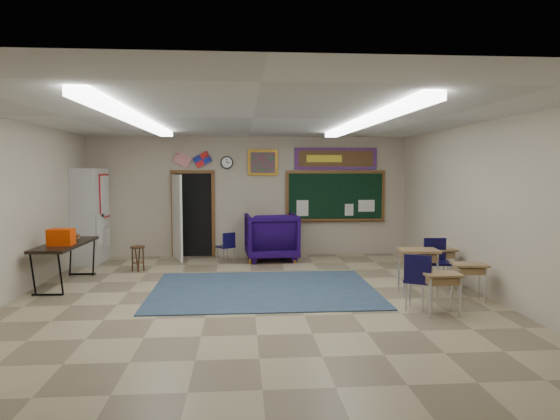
{
  "coord_description": "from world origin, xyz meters",
  "views": [
    {
      "loc": [
        -0.2,
        -8.07,
        2.18
      ],
      "look_at": [
        0.55,
        1.5,
        1.4
      ],
      "focal_mm": 32.0,
      "sensor_mm": 36.0,
      "label": 1
    }
  ],
  "objects": [
    {
      "name": "framed_art_print",
      "position": [
        0.35,
        4.47,
        2.35
      ],
      "size": [
        0.75,
        0.05,
        0.65
      ],
      "color": "#A06F1F",
      "rests_on": "back_wall"
    },
    {
      "name": "back_wall",
      "position": [
        0.0,
        4.5,
        1.5
      ],
      "size": [
        8.0,
        0.04,
        3.0
      ],
      "primitive_type": "cube",
      "color": "#AEA48D",
      "rests_on": "floor"
    },
    {
      "name": "student_chair_desk_b",
      "position": [
        3.38,
        0.67,
        0.45
      ],
      "size": [
        0.48,
        0.48,
        0.91
      ],
      "primitive_type": null,
      "rotation": [
        0.0,
        0.0,
        -0.07
      ],
      "color": "black",
      "rests_on": "floor"
    },
    {
      "name": "student_desk_back_left",
      "position": [
        2.77,
        -0.97,
        0.36
      ],
      "size": [
        0.54,
        0.4,
        0.64
      ],
      "rotation": [
        0.0,
        0.0,
        -0.01
      ],
      "color": "olive",
      "rests_on": "floor"
    },
    {
      "name": "doorway",
      "position": [
        -1.5,
        4.35,
        1.06
      ],
      "size": [
        1.1,
        0.89,
        2.16
      ],
      "color": "black",
      "rests_on": "back_wall"
    },
    {
      "name": "student_chair_desk_a",
      "position": [
        2.54,
        -0.68,
        0.45
      ],
      "size": [
        0.61,
        0.61,
        0.89
      ],
      "primitive_type": null,
      "rotation": [
        0.0,
        0.0,
        2.63
      ],
      "color": "black",
      "rests_on": "floor"
    },
    {
      "name": "wooden_stool",
      "position": [
        -2.41,
        2.69,
        0.28
      ],
      "size": [
        0.3,
        0.3,
        0.54
      ],
      "color": "#442A14",
      "rests_on": "floor"
    },
    {
      "name": "fluorescent_strips",
      "position": [
        0.0,
        0.0,
        2.94
      ],
      "size": [
        3.86,
        6.0,
        0.1
      ],
      "primitive_type": null,
      "color": "white",
      "rests_on": "ceiling"
    },
    {
      "name": "student_desk_front_left",
      "position": [
        2.86,
        0.26,
        0.45
      ],
      "size": [
        0.7,
        0.55,
        0.8
      ],
      "rotation": [
        0.0,
        0.0,
        -0.07
      ],
      "color": "olive",
      "rests_on": "floor"
    },
    {
      "name": "floor",
      "position": [
        0.0,
        0.0,
        0.0
      ],
      "size": [
        9.0,
        9.0,
        0.0
      ],
      "primitive_type": "plane",
      "color": "tan",
      "rests_on": "ground"
    },
    {
      "name": "right_wall",
      "position": [
        4.0,
        0.0,
        1.5
      ],
      "size": [
        0.04,
        9.0,
        3.0
      ],
      "primitive_type": "cube",
      "color": "#AEA48D",
      "rests_on": "floor"
    },
    {
      "name": "student_chair_reading",
      "position": [
        -0.57,
        3.51,
        0.36
      ],
      "size": [
        0.5,
        0.5,
        0.72
      ],
      "primitive_type": null,
      "rotation": [
        0.0,
        0.0,
        3.75
      ],
      "color": "black",
      "rests_on": "floor"
    },
    {
      "name": "storage_cabinet",
      "position": [
        -3.71,
        3.85,
        1.1
      ],
      "size": [
        0.59,
        1.25,
        2.2
      ],
      "color": "#B1B0AC",
      "rests_on": "floor"
    },
    {
      "name": "student_desk_front_right",
      "position": [
        3.55,
        1.03,
        0.38
      ],
      "size": [
        0.58,
        0.44,
        0.68
      ],
      "rotation": [
        0.0,
        0.0,
        -0.02
      ],
      "color": "olive",
      "rests_on": "floor"
    },
    {
      "name": "student_desk_back_right",
      "position": [
        3.53,
        -0.26,
        0.36
      ],
      "size": [
        0.57,
        0.46,
        0.64
      ],
      "rotation": [
        0.0,
        0.0,
        -0.12
      ],
      "color": "olive",
      "rests_on": "floor"
    },
    {
      "name": "chalkboard",
      "position": [
        2.2,
        4.46,
        1.46
      ],
      "size": [
        2.55,
        0.14,
        1.3
      ],
      "color": "brown",
      "rests_on": "back_wall"
    },
    {
      "name": "bulletin_board",
      "position": [
        2.2,
        4.47,
        2.45
      ],
      "size": [
        2.1,
        0.05,
        0.55
      ],
      "color": "#A10D1D",
      "rests_on": "back_wall"
    },
    {
      "name": "wall_clock",
      "position": [
        -0.55,
        4.47,
        2.35
      ],
      "size": [
        0.32,
        0.05,
        0.32
      ],
      "color": "black",
      "rests_on": "back_wall"
    },
    {
      "name": "wall_flags",
      "position": [
        -1.4,
        4.44,
        2.48
      ],
      "size": [
        1.16,
        0.06,
        0.7
      ],
      "primitive_type": null,
      "color": "red",
      "rests_on": "back_wall"
    },
    {
      "name": "area_rug",
      "position": [
        0.2,
        0.8,
        0.01
      ],
      "size": [
        4.0,
        3.0,
        0.02
      ],
      "primitive_type": "cube",
      "color": "#30465C",
      "rests_on": "floor"
    },
    {
      "name": "folding_table",
      "position": [
        -3.51,
        1.51,
        0.43
      ],
      "size": [
        0.71,
        1.94,
        1.09
      ],
      "rotation": [
        0.0,
        0.0,
        -0.04
      ],
      "color": "black",
      "rests_on": "floor"
    },
    {
      "name": "wingback_armchair",
      "position": [
        0.52,
        3.81,
        0.57
      ],
      "size": [
        1.29,
        1.32,
        1.13
      ],
      "primitive_type": "imported",
      "rotation": [
        0.0,
        0.0,
        3.21
      ],
      "color": "#140537",
      "rests_on": "floor"
    },
    {
      "name": "front_wall",
      "position": [
        0.0,
        -4.5,
        1.5
      ],
      "size": [
        8.0,
        0.04,
        3.0
      ],
      "primitive_type": "cube",
      "color": "#AEA48D",
      "rests_on": "floor"
    },
    {
      "name": "ceiling",
      "position": [
        0.0,
        0.0,
        3.0
      ],
      "size": [
        8.0,
        9.0,
        0.04
      ],
      "primitive_type": "cube",
      "color": "#BBBAB6",
      "rests_on": "back_wall"
    }
  ]
}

